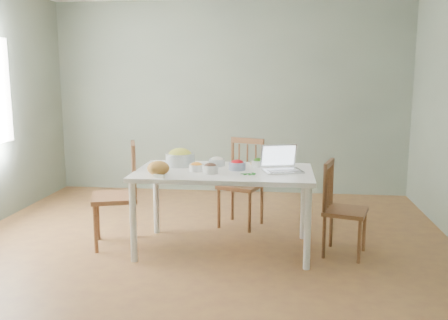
# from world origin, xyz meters

# --- Properties ---
(floor) EXTENTS (5.00, 5.00, 0.00)m
(floor) POSITION_xyz_m (0.00, 0.00, 0.00)
(floor) COLOR brown
(floor) RESTS_ON ground
(wall_back) EXTENTS (5.00, 0.00, 2.70)m
(wall_back) POSITION_xyz_m (0.00, 2.50, 1.35)
(wall_back) COLOR gray
(wall_back) RESTS_ON ground
(wall_front) EXTENTS (5.00, 0.00, 2.70)m
(wall_front) POSITION_xyz_m (0.00, -2.50, 1.35)
(wall_front) COLOR gray
(wall_front) RESTS_ON ground
(dining_table) EXTENTS (1.67, 0.94, 0.78)m
(dining_table) POSITION_xyz_m (0.20, 0.09, 0.39)
(dining_table) COLOR white
(dining_table) RESTS_ON floor
(chair_far) EXTENTS (0.54, 0.53, 0.98)m
(chair_far) POSITION_xyz_m (0.30, 0.85, 0.49)
(chair_far) COLOR #482610
(chair_far) RESTS_ON floor
(chair_left) EXTENTS (0.55, 0.56, 1.02)m
(chair_left) POSITION_xyz_m (-0.88, 0.09, 0.51)
(chair_left) COLOR #482610
(chair_left) RESTS_ON floor
(chair_right) EXTENTS (0.47, 0.48, 0.89)m
(chair_right) POSITION_xyz_m (1.35, 0.08, 0.44)
(chair_right) COLOR #482610
(chair_right) RESTS_ON floor
(bread_boule) EXTENTS (0.27, 0.27, 0.13)m
(bread_boule) POSITION_xyz_m (-0.36, -0.21, 0.85)
(bread_boule) COLOR #C17C39
(bread_boule) RESTS_ON dining_table
(butter_stick) EXTENTS (0.11, 0.07, 0.03)m
(butter_stick) POSITION_xyz_m (-0.33, -0.31, 0.80)
(butter_stick) COLOR silver
(butter_stick) RESTS_ON dining_table
(bowl_squash) EXTENTS (0.37, 0.37, 0.17)m
(bowl_squash) POSITION_xyz_m (-0.26, 0.28, 0.87)
(bowl_squash) COLOR gold
(bowl_squash) RESTS_ON dining_table
(bowl_carrot) EXTENTS (0.16, 0.16, 0.08)m
(bowl_carrot) POSITION_xyz_m (-0.05, 0.04, 0.82)
(bowl_carrot) COLOR #FFA238
(bowl_carrot) RESTS_ON dining_table
(bowl_onion) EXTENTS (0.20, 0.20, 0.09)m
(bowl_onion) POSITION_xyz_m (0.10, 0.32, 0.83)
(bowl_onion) COLOR beige
(bowl_onion) RESTS_ON dining_table
(bowl_mushroom) EXTENTS (0.15, 0.15, 0.09)m
(bowl_mushroom) POSITION_xyz_m (0.10, -0.06, 0.83)
(bowl_mushroom) COLOR #40271C
(bowl_mushroom) RESTS_ON dining_table
(bowl_redpep) EXTENTS (0.17, 0.17, 0.09)m
(bowl_redpep) POSITION_xyz_m (0.33, 0.13, 0.83)
(bowl_redpep) COLOR red
(bowl_redpep) RESTS_ON dining_table
(bowl_broccoli) EXTENTS (0.16, 0.16, 0.08)m
(bowl_broccoli) POSITION_xyz_m (0.52, 0.33, 0.82)
(bowl_broccoli) COLOR #1A3712
(bowl_broccoli) RESTS_ON dining_table
(flatbread) EXTENTS (0.22, 0.22, 0.02)m
(flatbread) POSITION_xyz_m (0.52, 0.46, 0.79)
(flatbread) COLOR beige
(flatbread) RESTS_ON dining_table
(basil_bunch) EXTENTS (0.17, 0.17, 0.02)m
(basil_bunch) POSITION_xyz_m (0.45, -0.06, 0.79)
(basil_bunch) COLOR #1F6524
(basil_bunch) RESTS_ON dining_table
(laptop) EXTENTS (0.42, 0.40, 0.24)m
(laptop) POSITION_xyz_m (0.76, 0.09, 0.90)
(laptop) COLOR silver
(laptop) RESTS_ON dining_table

